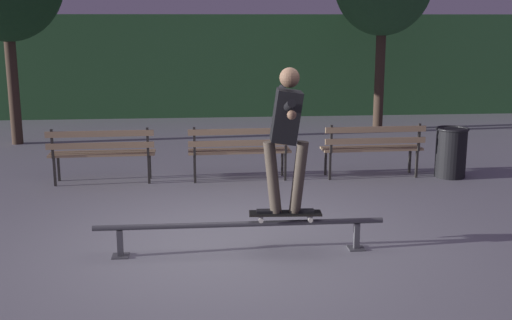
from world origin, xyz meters
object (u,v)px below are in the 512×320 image
at_px(skateboard, 285,214).
at_px(grind_rail, 240,228).
at_px(skateboarder, 286,128).
at_px(trash_can, 451,152).
at_px(park_bench_left_center, 240,147).
at_px(park_bench_right_center, 373,145).
at_px(park_bench_leftmost, 102,149).

bearing_deg(skateboard, grind_rail, 180.00).
height_order(skateboard, skateboarder, skateboarder).
distance_m(skateboard, trash_can, 4.38).
relative_size(skateboard, park_bench_left_center, 0.49).
relative_size(grind_rail, park_bench_right_center, 1.95).
bearing_deg(trash_can, skateboarder, -134.81).
height_order(park_bench_leftmost, park_bench_right_center, same).
xyz_separation_m(grind_rail, park_bench_leftmost, (-1.90, 3.18, 0.26)).
distance_m(park_bench_right_center, trash_can, 1.26).
bearing_deg(trash_can, park_bench_leftmost, 179.26).
bearing_deg(park_bench_right_center, trash_can, -3.23).
xyz_separation_m(skateboard, park_bench_right_center, (1.83, 3.18, 0.11)).
distance_m(grind_rail, park_bench_left_center, 3.19).
xyz_separation_m(park_bench_leftmost, trash_can, (5.48, -0.07, -0.12)).
relative_size(grind_rail, skateboarder, 2.01).
height_order(skateboarder, park_bench_leftmost, skateboarder).
bearing_deg(park_bench_right_center, skateboard, -120.00).
distance_m(skateboarder, park_bench_right_center, 3.76).
bearing_deg(skateboarder, park_bench_left_center, 95.05).
xyz_separation_m(park_bench_left_center, park_bench_right_center, (2.11, 0.00, 0.00)).
height_order(grind_rail, skateboarder, skateboarder).
distance_m(grind_rail, trash_can, 4.74).
bearing_deg(park_bench_left_center, trash_can, -1.21).
xyz_separation_m(skateboard, skateboarder, (0.00, -0.00, 0.94)).
height_order(grind_rail, skateboard, skateboard).
relative_size(skateboarder, park_bench_left_center, 0.97).
bearing_deg(park_bench_left_center, park_bench_leftmost, 180.00).
distance_m(grind_rail, park_bench_right_center, 3.94).
bearing_deg(park_bench_right_center, grind_rail, -126.17).
bearing_deg(skateboard, skateboarder, -3.53).
height_order(skateboarder, park_bench_left_center, skateboarder).
bearing_deg(skateboarder, trash_can, 45.19).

